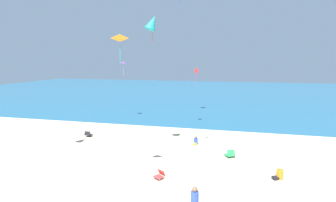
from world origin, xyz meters
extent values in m
plane|color=beige|center=(0.00, 10.00, 0.00)|extent=(120.00, 120.00, 0.00)
cube|color=#236084|center=(0.00, 48.01, 0.03)|extent=(120.00, 60.00, 0.05)
cube|color=black|center=(-8.85, 13.13, 0.17)|extent=(0.61, 0.53, 0.03)
cube|color=black|center=(-8.86, 12.85, 0.36)|extent=(0.60, 0.19, 0.39)
cylinder|color=#B7B7BC|center=(-9.14, 13.29, 0.08)|extent=(0.02, 0.02, 0.17)
cylinder|color=#B7B7BC|center=(-8.54, 13.27, 0.08)|extent=(0.02, 0.02, 0.17)
cube|color=#2D9956|center=(3.98, 10.89, 0.15)|extent=(0.79, 0.77, 0.03)
cube|color=#2D9956|center=(4.13, 10.63, 0.38)|extent=(0.61, 0.45, 0.47)
cylinder|color=#B7B7BC|center=(3.64, 10.90, 0.08)|extent=(0.02, 0.02, 0.15)
cylinder|color=#B7B7BC|center=(4.16, 11.18, 0.08)|extent=(0.02, 0.02, 0.15)
cube|color=#D13D3D|center=(-0.20, 6.26, 0.15)|extent=(0.70, 0.68, 0.03)
cube|color=#D13D3D|center=(-0.06, 6.47, 0.33)|extent=(0.54, 0.43, 0.37)
cylinder|color=#B7B7BC|center=(-0.05, 6.00, 0.07)|extent=(0.02, 0.02, 0.15)
cylinder|color=#B7B7BC|center=(-0.50, 6.28, 0.07)|extent=(0.02, 0.02, 0.15)
cylinder|color=orange|center=(6.95, 7.92, 0.30)|extent=(0.53, 0.53, 0.60)
sphere|color=beige|center=(6.95, 7.92, 0.71)|extent=(0.24, 0.24, 0.24)
cube|color=black|center=(6.73, 7.82, 0.09)|extent=(0.53, 0.47, 0.18)
cylinder|color=blue|center=(2.44, 2.54, 1.19)|extent=(0.49, 0.49, 0.65)
sphere|color=#846047|center=(2.44, 2.54, 1.62)|extent=(0.24, 0.24, 0.24)
cylinder|color=blue|center=(1.23, 13.15, 0.26)|extent=(0.40, 0.40, 0.52)
sphere|color=#846047|center=(1.23, 13.15, 0.62)|extent=(0.21, 0.21, 0.21)
cube|color=yellow|center=(1.19, 12.94, 0.08)|extent=(0.33, 0.42, 0.15)
cone|color=#1EADAD|center=(-1.81, 10.69, 9.78)|extent=(1.40, 1.25, 1.24)
cylinder|color=red|center=(-1.81, 10.69, 8.86)|extent=(0.14, 0.09, 1.01)
cube|color=red|center=(1.31, 12.10, 6.30)|extent=(0.38, 0.38, 0.50)
cylinder|color=purple|center=(1.31, 12.10, 5.65)|extent=(0.05, 0.05, 0.94)
pyramid|color=purple|center=(-8.30, 20.51, 6.82)|extent=(0.82, 0.77, 0.28)
cylinder|color=pink|center=(-8.31, 20.50, 5.85)|extent=(0.05, 0.05, 1.05)
pyramid|color=orange|center=(-2.16, 5.60, 8.38)|extent=(0.87, 0.78, 0.45)
cylinder|color=#1EADAD|center=(-2.14, 5.55, 7.42)|extent=(0.09, 0.17, 0.98)
cylinder|color=blue|center=(-0.76, 15.78, 12.25)|extent=(0.09, 0.09, 1.11)
camera|label=1|loc=(3.60, -7.56, 7.11)|focal=26.98mm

